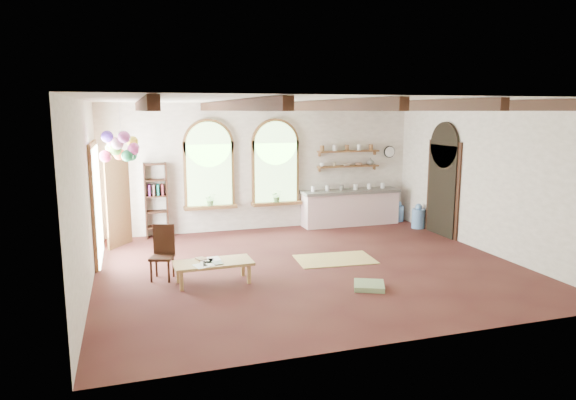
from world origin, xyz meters
name	(u,v)px	position (x,y,z in m)	size (l,w,h in m)	color
floor	(309,266)	(0.00, 0.00, 0.00)	(8.00, 8.00, 0.00)	#512721
ceiling_beams	(311,106)	(0.00, 0.00, 3.10)	(6.20, 6.80, 0.18)	#321A10
window_left	(209,168)	(-1.40, 3.43, 1.63)	(1.30, 0.28, 2.20)	brown
window_right	(276,165)	(0.30, 3.43, 1.63)	(1.30, 0.28, 2.20)	brown
left_doorway	(96,204)	(-3.95, 1.80, 1.15)	(0.10, 1.90, 2.50)	brown
right_doorway	(442,191)	(3.95, 1.50, 1.10)	(0.10, 1.30, 2.40)	black
kitchen_counter	(350,207)	(2.30, 3.20, 0.48)	(2.68, 0.62, 0.94)	beige
wall_shelf_lower	(348,166)	(2.30, 3.38, 1.55)	(1.70, 0.24, 0.04)	brown
wall_shelf_upper	(349,151)	(2.30, 3.38, 1.95)	(1.70, 0.24, 0.04)	brown
wall_clock	(389,152)	(3.55, 3.45, 1.90)	(0.32, 0.32, 0.04)	black
bookshelf	(156,200)	(-2.70, 3.32, 0.90)	(0.53, 0.32, 1.80)	#321A10
coffee_table	(213,264)	(-1.95, -0.41, 0.35)	(1.39, 0.67, 0.39)	tan
side_chair	(163,264)	(-2.79, 0.08, 0.28)	(0.50, 0.50, 0.99)	#321A10
floor_mat	(335,259)	(0.66, 0.28, 0.01)	(1.57, 0.97, 0.02)	tan
floor_cushion	(369,286)	(0.56, -1.48, 0.04)	(0.51, 0.51, 0.09)	gray
water_jug_a	(398,213)	(3.75, 3.20, 0.24)	(0.29, 0.29, 0.56)	#6294D2
water_jug_b	(418,218)	(3.82, 2.30, 0.28)	(0.33, 0.33, 0.64)	#6294D2
balloon_cluster	(121,147)	(-3.41, 1.22, 2.33)	(0.75, 0.80, 1.14)	silver
table_book	(197,259)	(-2.21, -0.22, 0.40)	(0.15, 0.22, 0.02)	olive
tablet	(218,263)	(-1.89, -0.52, 0.40)	(0.16, 0.24, 0.01)	black
potted_plant_left	(211,200)	(-1.40, 3.32, 0.85)	(0.27, 0.23, 0.30)	#598C4C
potted_plant_right	(277,196)	(0.30, 3.32, 0.85)	(0.27, 0.23, 0.30)	#598C4C
shelf_cup_a	(322,165)	(1.55, 3.38, 1.62)	(0.12, 0.10, 0.10)	white
shelf_cup_b	(334,164)	(1.90, 3.38, 1.62)	(0.10, 0.10, 0.09)	beige
shelf_bowl_a	(347,165)	(2.25, 3.38, 1.60)	(0.22, 0.22, 0.05)	beige
shelf_bowl_b	(359,164)	(2.60, 3.38, 1.60)	(0.20, 0.20, 0.06)	#8C664C
shelf_vase	(371,161)	(2.95, 3.38, 1.67)	(0.18, 0.18, 0.19)	slate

